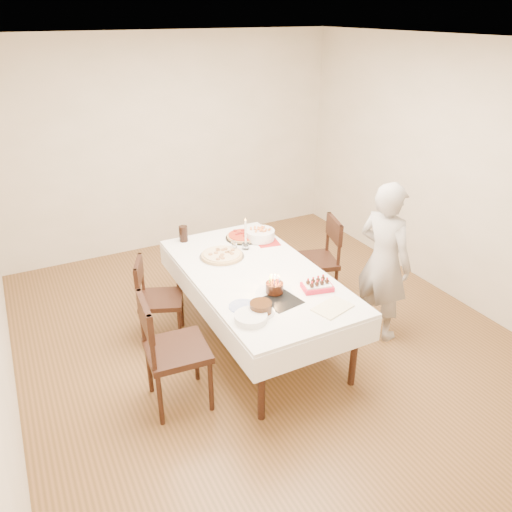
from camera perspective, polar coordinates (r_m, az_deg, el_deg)
name	(u,v)px	position (r m, az deg, el deg)	size (l,w,h in m)	color
floor	(262,333)	(5.05, 0.66, -8.83)	(5.00, 5.00, 0.00)	brown
wall_back	(171,145)	(6.62, -9.71, 12.40)	(4.50, 0.04, 2.70)	beige
wall_front	(506,371)	(2.75, 26.68, -11.70)	(4.50, 0.04, 2.70)	beige
wall_right	(449,172)	(5.77, 21.15, 8.91)	(0.04, 5.00, 2.70)	beige
ceiling	(264,40)	(4.13, 0.87, 23.43)	(5.00, 5.00, 0.00)	white
dining_table	(256,308)	(4.75, 0.00, -5.91)	(1.14, 2.14, 0.75)	white
chair_right_savory	(314,261)	(5.40, 6.65, -0.57)	(0.49, 0.49, 0.96)	black
chair_left_savory	(161,300)	(4.86, -10.79, -4.91)	(0.44, 0.44, 0.85)	black
chair_left_dessert	(177,350)	(4.04, -9.02, -10.61)	(0.52, 0.52, 1.01)	black
person	(384,262)	(4.84, 14.40, -0.64)	(0.57, 0.37, 1.57)	#AEA9A4
pizza_white	(222,255)	(4.84, -3.92, 0.09)	(0.44, 0.44, 0.04)	beige
pizza_pepperoni	(243,236)	(5.24, -1.48, 2.26)	(0.37, 0.37, 0.04)	red
red_placemat	(268,243)	(5.15, 1.34, 1.55)	(0.22, 0.22, 0.01)	#B21E1E
pasta_bowl	(260,235)	(5.19, 0.47, 2.47)	(0.30, 0.30, 0.10)	white
taper_candle	(246,234)	(4.94, -1.20, 2.57)	(0.07, 0.07, 0.34)	white
shaker_pair	(235,247)	(4.93, -2.38, 1.00)	(0.09, 0.09, 0.10)	white
cola_glass	(183,234)	(5.20, -8.30, 2.53)	(0.09, 0.09, 0.17)	black
layer_cake	(261,308)	(3.96, 0.55, -5.93)	(0.23, 0.23, 0.09)	#381F0E
cake_board	(281,301)	(4.14, 2.90, -5.16)	(0.28, 0.28, 0.01)	black
birthday_cake	(275,284)	(4.20, 2.13, -3.23)	(0.15, 0.15, 0.15)	#34190E
strawberry_box	(317,286)	(4.32, 7.01, -3.42)	(0.26, 0.17, 0.06)	red
box_lid	(333,308)	(4.09, 8.74, -5.93)	(0.31, 0.21, 0.03)	beige
plate_stack	(251,317)	(3.88, -0.60, -7.03)	(0.26, 0.26, 0.05)	white
china_plate	(243,306)	(4.06, -1.52, -5.77)	(0.23, 0.23, 0.01)	white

